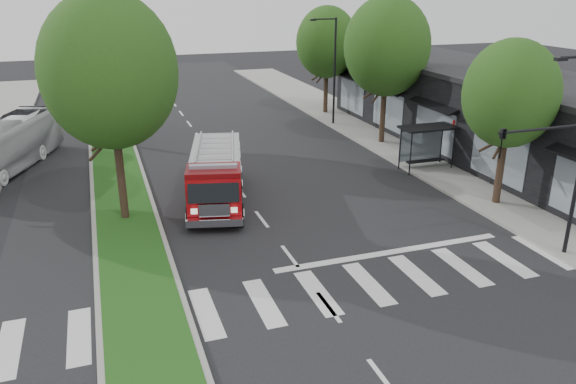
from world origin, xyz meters
name	(u,v)px	position (x,y,z in m)	size (l,w,h in m)	color
ground	(290,256)	(0.00, 0.00, 0.00)	(140.00, 140.00, 0.00)	black
sidewalk_right	(425,157)	(12.50, 10.00, 0.07)	(5.00, 80.00, 0.15)	gray
median	(113,150)	(-6.00, 18.00, 0.08)	(3.00, 50.00, 0.15)	gray
storefront_row	(490,114)	(17.00, 10.00, 2.50)	(8.00, 30.00, 5.00)	black
bus_shelter	(426,135)	(11.20, 8.15, 2.04)	(3.20, 1.60, 2.61)	black
tree_right_near	(511,94)	(11.50, 2.00, 5.51)	(4.40, 4.40, 8.05)	black
tree_right_mid	(387,46)	(11.50, 14.00, 6.49)	(5.60, 5.60, 9.72)	black
tree_right_far	(327,42)	(11.50, 24.00, 5.84)	(5.00, 5.00, 8.73)	black
tree_median_near	(109,72)	(-6.00, 6.00, 6.81)	(5.80, 5.80, 10.16)	black
tree_median_far	(101,46)	(-6.00, 20.00, 6.49)	(5.60, 5.60, 9.72)	black
streetlight_right_near	(566,146)	(9.61, -3.50, 4.67)	(4.08, 0.22, 8.00)	black
streetlight_right_far	(333,67)	(10.35, 20.00, 4.48)	(2.11, 0.20, 8.00)	black
fire_engine	(216,175)	(-1.46, 6.95, 1.37)	(4.31, 8.59, 2.86)	#660508
city_bus	(5,145)	(-12.00, 15.99, 1.48)	(2.48, 10.61, 2.96)	silver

